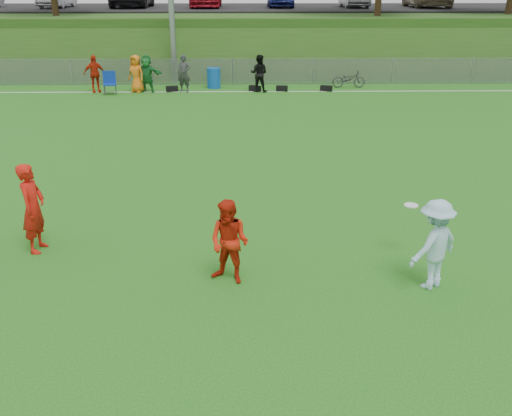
{
  "coord_description": "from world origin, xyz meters",
  "views": [
    {
      "loc": [
        0.64,
        -8.87,
        4.97
      ],
      "look_at": [
        0.8,
        0.5,
        1.18
      ],
      "focal_mm": 40.0,
      "sensor_mm": 36.0,
      "label": 1
    }
  ],
  "objects_px": {
    "player_red_center": "(229,242)",
    "player_blue": "(434,245)",
    "player_red_left": "(33,208)",
    "recycling_bin": "(214,78)",
    "bicycle": "(349,79)",
    "frisbee": "(411,205)"
  },
  "relations": [
    {
      "from": "player_red_center",
      "to": "frisbee",
      "type": "xyz_separation_m",
      "value": [
        3.39,
        1.01,
        0.25
      ]
    },
    {
      "from": "player_red_center",
      "to": "player_blue",
      "type": "relative_size",
      "value": 0.95
    },
    {
      "from": "player_red_center",
      "to": "bicycle",
      "type": "bearing_deg",
      "value": 101.08
    },
    {
      "from": "player_red_left",
      "to": "player_red_center",
      "type": "height_order",
      "value": "player_red_left"
    },
    {
      "from": "frisbee",
      "to": "recycling_bin",
      "type": "height_order",
      "value": "frisbee"
    },
    {
      "from": "player_blue",
      "to": "recycling_bin",
      "type": "distance_m",
      "value": 19.83
    },
    {
      "from": "player_red_center",
      "to": "recycling_bin",
      "type": "xyz_separation_m",
      "value": [
        -1.25,
        19.01,
        -0.28
      ]
    },
    {
      "from": "player_blue",
      "to": "frisbee",
      "type": "distance_m",
      "value": 1.28
    },
    {
      "from": "player_red_center",
      "to": "recycling_bin",
      "type": "height_order",
      "value": "player_red_center"
    },
    {
      "from": "player_red_left",
      "to": "frisbee",
      "type": "bearing_deg",
      "value": -87.68
    },
    {
      "from": "player_red_left",
      "to": "recycling_bin",
      "type": "relative_size",
      "value": 1.84
    },
    {
      "from": "recycling_bin",
      "to": "player_blue",
      "type": "bearing_deg",
      "value": -76.25
    },
    {
      "from": "player_red_left",
      "to": "player_blue",
      "type": "bearing_deg",
      "value": -97.41
    },
    {
      "from": "player_red_left",
      "to": "player_red_center",
      "type": "xyz_separation_m",
      "value": [
        3.79,
        -1.31,
        -0.13
      ]
    },
    {
      "from": "player_blue",
      "to": "recycling_bin",
      "type": "height_order",
      "value": "player_blue"
    },
    {
      "from": "player_red_left",
      "to": "frisbee",
      "type": "relative_size",
      "value": 6.66
    },
    {
      "from": "bicycle",
      "to": "recycling_bin",
      "type": "bearing_deg",
      "value": 90.05
    },
    {
      "from": "frisbee",
      "to": "player_red_left",
      "type": "bearing_deg",
      "value": 177.57
    },
    {
      "from": "player_red_left",
      "to": "frisbee",
      "type": "distance_m",
      "value": 7.19
    },
    {
      "from": "player_red_center",
      "to": "bicycle",
      "type": "distance_m",
      "value": 19.74
    },
    {
      "from": "player_blue",
      "to": "frisbee",
      "type": "height_order",
      "value": "player_blue"
    },
    {
      "from": "player_red_center",
      "to": "recycling_bin",
      "type": "bearing_deg",
      "value": 120.41
    }
  ]
}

